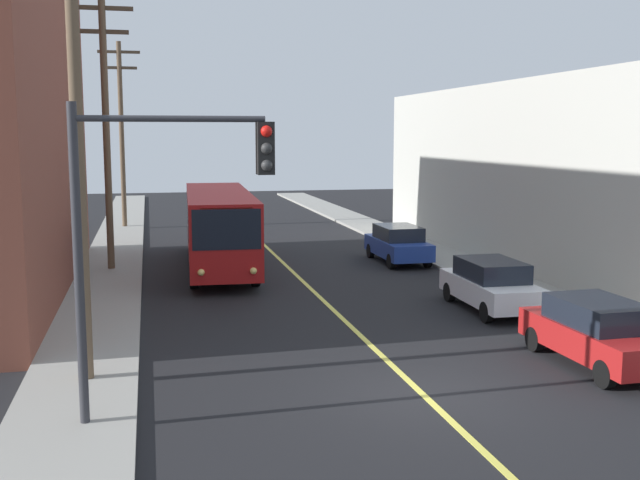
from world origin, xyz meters
The scene contains 14 objects.
ground_plane centered at (0.00, 0.00, 0.00)m, with size 120.00×120.00×0.00m, color black.
sidewalk_left centered at (-7.25, 10.00, 0.07)m, with size 2.50×90.00×0.15m, color gray.
sidewalk_right centered at (7.25, 10.00, 0.07)m, with size 2.50×90.00×0.15m, color gray.
lane_stripe_center centered at (0.00, 15.00, 0.01)m, with size 0.16×60.00×0.01m, color #D8CC4C.
building_right_warehouse centered at (14.49, 15.06, 3.85)m, with size 12.00×26.20×7.71m.
city_bus centered at (-2.82, 16.83, 1.82)m, with size 3.08×12.24×3.20m.
parked_car_red centered at (4.83, 1.02, 0.84)m, with size 1.92×4.45×1.62m.
parked_car_white centered at (4.89, 7.05, 0.84)m, with size 1.87×4.43×1.62m.
parked_car_blue centered at (4.92, 16.46, 0.84)m, with size 1.84×4.41×1.62m.
utility_pole_near centered at (-7.10, 2.29, 6.50)m, with size 2.40×0.28×11.64m.
utility_pole_mid centered at (-7.22, 16.83, 6.12)m, with size 2.40×0.28×10.90m.
utility_pole_far centered at (-7.09, 31.65, 6.04)m, with size 2.40×0.28×10.74m.
traffic_signal_left_corner centered at (-5.41, -0.49, 4.30)m, with size 3.75×0.48×6.00m.
fire_hydrant centered at (6.85, 4.94, 0.58)m, with size 0.44×0.26×0.84m.
Camera 1 is at (-5.64, -14.99, 5.56)m, focal length 42.89 mm.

